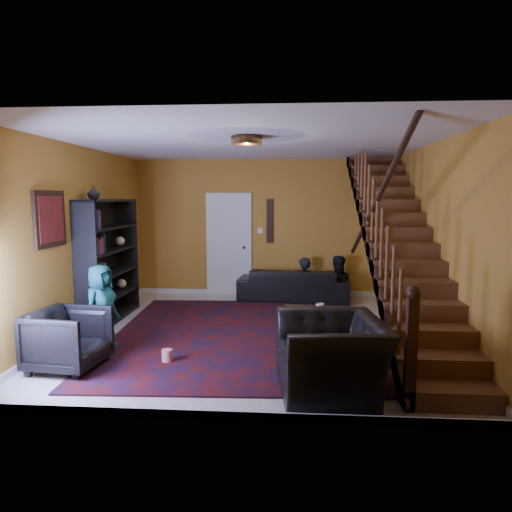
{
  "coord_description": "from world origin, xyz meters",
  "views": [
    {
      "loc": [
        0.54,
        -6.64,
        2.03
      ],
      "look_at": [
        0.03,
        0.4,
        1.12
      ],
      "focal_mm": 32.0,
      "sensor_mm": 36.0,
      "label": 1
    }
  ],
  "objects_px": {
    "armchair_left": "(68,339)",
    "coffee_table": "(323,324)",
    "sofa": "(294,284)",
    "armchair_right": "(331,356)",
    "bookshelf": "(110,263)"
  },
  "relations": [
    {
      "from": "armchair_right",
      "to": "bookshelf",
      "type": "bearing_deg",
      "value": -134.04
    },
    {
      "from": "sofa",
      "to": "coffee_table",
      "type": "height_order",
      "value": "sofa"
    },
    {
      "from": "sofa",
      "to": "armchair_right",
      "type": "xyz_separation_m",
      "value": [
        0.34,
        -4.31,
        0.07
      ]
    },
    {
      "from": "armchair_right",
      "to": "coffee_table",
      "type": "xyz_separation_m",
      "value": [
        0.04,
        1.66,
        -0.13
      ]
    },
    {
      "from": "bookshelf",
      "to": "armchair_right",
      "type": "bearing_deg",
      "value": -37.57
    },
    {
      "from": "sofa",
      "to": "armchair_right",
      "type": "height_order",
      "value": "armchair_right"
    },
    {
      "from": "bookshelf",
      "to": "coffee_table",
      "type": "bearing_deg",
      "value": -15.54
    },
    {
      "from": "bookshelf",
      "to": "armchair_left",
      "type": "xyz_separation_m",
      "value": [
        0.35,
        -2.2,
        -0.6
      ]
    },
    {
      "from": "coffee_table",
      "to": "bookshelf",
      "type": "bearing_deg",
      "value": 164.46
    },
    {
      "from": "armchair_left",
      "to": "armchair_right",
      "type": "xyz_separation_m",
      "value": [
        3.04,
        -0.41,
        0.03
      ]
    },
    {
      "from": "armchair_left",
      "to": "armchair_right",
      "type": "distance_m",
      "value": 3.07
    },
    {
      "from": "sofa",
      "to": "armchair_right",
      "type": "distance_m",
      "value": 4.33
    },
    {
      "from": "armchair_left",
      "to": "coffee_table",
      "type": "bearing_deg",
      "value": -61.01
    },
    {
      "from": "bookshelf",
      "to": "armchair_left",
      "type": "distance_m",
      "value": 2.31
    },
    {
      "from": "sofa",
      "to": "coffee_table",
      "type": "bearing_deg",
      "value": 102.9
    }
  ]
}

